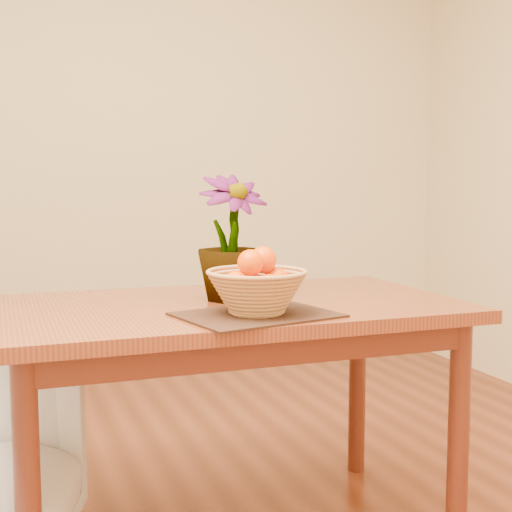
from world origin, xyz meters
name	(u,v)px	position (x,y,z in m)	size (l,w,h in m)	color
wall_back	(121,140)	(0.00, 2.25, 1.35)	(4.00, 0.02, 2.70)	beige
table	(230,330)	(0.00, 0.30, 0.66)	(1.40, 0.80, 0.75)	brown
placemat	(257,315)	(0.00, 0.06, 0.75)	(0.41, 0.31, 0.01)	#331B12
wicker_basket	(257,294)	(0.00, 0.06, 0.81)	(0.28, 0.28, 0.11)	tan
orange_pile	(257,277)	(0.00, 0.06, 0.86)	(0.20, 0.19, 0.14)	#EF3C03
potted_plant	(231,237)	(0.02, 0.34, 0.95)	(0.22, 0.22, 0.39)	#1A4513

